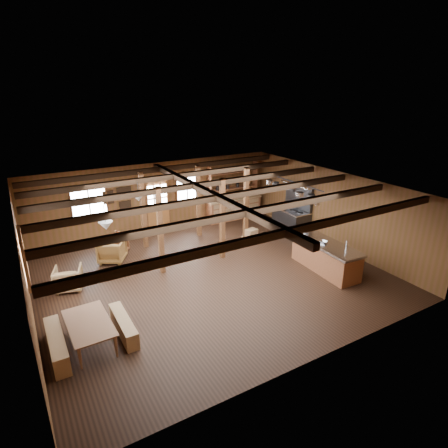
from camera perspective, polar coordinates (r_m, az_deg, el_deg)
The scene contains 22 objects.
room at distance 11.25m, azimuth -2.13°, elevation -1.59°, with size 10.04×9.04×2.84m.
ceiling_joists at distance 10.98m, azimuth -2.66°, elevation 4.91°, with size 9.80×8.82×0.18m.
timber_posts at distance 13.21m, azimuth -4.39°, elevation 1.78°, with size 3.95×2.35×2.80m.
back_door at distance 15.27m, azimuth -9.99°, elevation 2.06°, with size 1.02×0.08×2.15m.
window_back_left at distance 14.44m, azimuth -19.87°, elevation 3.06°, with size 1.32×0.06×1.32m.
window_back_right at distance 15.54m, azimuth -5.67°, elevation 5.38°, with size 1.02×0.06×1.32m.
window_left at distance 10.53m, azimuth -28.22°, elevation -4.60°, with size 0.14×1.24×1.32m.
notice_boards at distance 14.64m, azimuth -15.68°, elevation 3.92°, with size 1.08×0.03×0.90m.
back_counter at distance 16.54m, azimuth 1.45°, elevation 2.81°, with size 2.55×0.60×2.45m.
pendant_lamps at distance 11.08m, azimuth -15.01°, elevation 2.03°, with size 1.86×2.36×0.66m.
pot_rack at distance 13.05m, azimuth 10.09°, elevation 5.28°, with size 0.39×3.00×0.45m.
kitchen_island at distance 12.42m, azimuth 15.22°, elevation -4.77°, with size 1.00×2.54×1.20m.
step_stool at distance 14.45m, azimuth 4.20°, elevation -1.58°, with size 0.47×0.34×0.42m, color #986F45.
commercial_range at distance 15.31m, azimuth 10.37°, elevation 1.14°, with size 0.82×1.61×1.98m.
dining_table at distance 9.44m, azimuth -19.52°, elevation -15.32°, with size 1.65×0.92×0.58m, color brown.
bench_wall at distance 9.42m, azimuth -24.12°, elevation -16.48°, with size 0.33×1.74×0.48m, color #986F45.
bench_aisle at distance 9.58m, azimuth -15.06°, elevation -14.72°, with size 0.29×1.56×0.43m, color #986F45.
armchair_a at distance 13.87m, azimuth -16.32°, elevation -2.82°, with size 0.71×0.73×0.67m, color brown.
armchair_b at distance 13.17m, azimuth -16.69°, elevation -3.92°, with size 0.81×0.83×0.76m, color brown.
armchair_c at distance 11.86m, azimuth -22.64°, elevation -7.65°, with size 0.74×0.77×0.70m, color brown.
counter_pot at distance 12.73m, azimuth 12.30°, elevation -1.18°, with size 0.29×0.29×0.18m, color silver.
bowl at distance 12.22m, azimuth 14.94°, elevation -2.65°, with size 0.23×0.23×0.06m, color silver.
Camera 1 is at (-4.85, -9.22, 5.63)m, focal length 30.00 mm.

